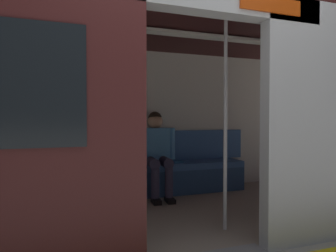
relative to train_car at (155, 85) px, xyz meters
name	(u,v)px	position (x,y,z in m)	size (l,w,h in m)	color
train_car	(155,85)	(0.00, 0.00, 0.00)	(6.40, 2.49, 2.17)	silver
bench_seat	(140,172)	(-0.07, -0.90, -1.09)	(3.11, 0.44, 0.44)	#38609E
person_seated	(157,148)	(-0.29, -0.84, -0.77)	(0.55, 0.70, 1.16)	#4C8CC6
handbag	(124,159)	(0.13, -0.95, -0.91)	(0.26, 0.15, 0.17)	brown
book	(175,162)	(-0.60, -0.94, -0.98)	(0.15, 0.22, 0.03)	#26598C
grab_pole_door	(136,125)	(0.37, 0.65, -0.41)	(0.04, 0.04, 2.03)	silver
grab_pole_far	(225,124)	(-0.51, 0.60, -0.41)	(0.04, 0.04, 2.03)	silver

